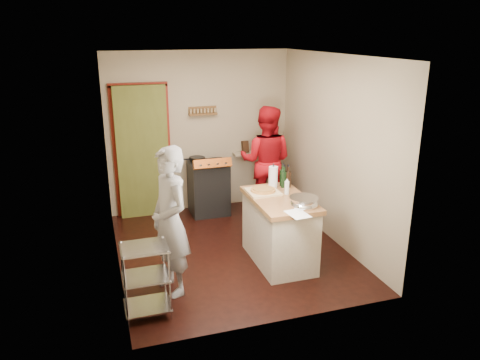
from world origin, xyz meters
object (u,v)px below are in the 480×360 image
at_px(person_red, 266,161).
at_px(wire_shelving, 146,277).
at_px(stove, 209,187).
at_px(island, 280,228).
at_px(person_stripe, 170,222).

bearing_deg(person_red, wire_shelving, 76.84).
relative_size(stove, person_red, 0.57).
xyz_separation_m(island, person_red, (0.43, 1.66, 0.42)).
distance_m(stove, person_stripe, 2.47).
bearing_deg(island, person_red, 75.37).
xyz_separation_m(wire_shelving, person_stripe, (0.34, 0.40, 0.42)).
relative_size(stove, wire_shelving, 1.26).
bearing_deg(person_red, person_stripe, 76.30).
bearing_deg(wire_shelving, person_red, 46.72).
relative_size(wire_shelving, person_red, 0.45).
height_order(stove, person_stripe, person_stripe).
distance_m(stove, wire_shelving, 2.94).
bearing_deg(person_red, stove, 13.32).
bearing_deg(person_red, island, 105.49).
height_order(wire_shelving, island, island).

